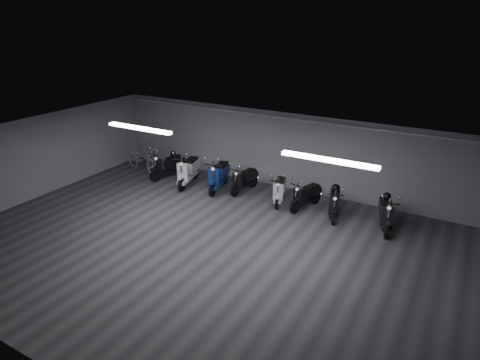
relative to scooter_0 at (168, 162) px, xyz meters
The scene contains 20 objects.
floor 5.53m from the scooter_0, 40.83° to the right, with size 14.00×10.00×0.01m, color #3A3A3D.
ceiling 5.89m from the scooter_0, 40.83° to the right, with size 14.00×10.00×0.01m, color gray.
back_wall 4.45m from the scooter_0, 18.80° to the left, with size 14.00×0.01×2.80m, color #959497.
front_wall 9.58m from the scooter_0, 64.20° to the right, with size 14.00×0.01×2.80m, color #959497.
left_wall 4.64m from the scooter_0, 128.44° to the right, with size 0.01×10.00×2.80m, color #959497.
fluor_strip_left 3.51m from the scooter_0, 65.96° to the right, with size 2.40×0.18×0.08m, color white.
fluor_strip_right 7.89m from the scooter_0, 19.90° to the right, with size 2.40×0.18×0.08m, color white.
conduit 4.78m from the scooter_0, 17.74° to the left, with size 0.05×0.05×13.60m, color white.
scooter_0 is the anchor object (origin of this frame).
scooter_2 1.09m from the scooter_0, ahead, with size 0.66×1.99×1.48m, color white, non-canonical shape.
scooter_4 2.31m from the scooter_0, ahead, with size 0.64×1.93×1.44m, color navy, non-canonical shape.
scooter_5 3.24m from the scooter_0, ahead, with size 0.54×1.63×1.22m, color black, non-canonical shape.
scooter_6 4.71m from the scooter_0, ahead, with size 0.54×1.63×1.22m, color white, non-canonical shape.
scooter_7 5.66m from the scooter_0, ahead, with size 0.54×1.61×1.20m, color black, non-canonical shape.
scooter_8 6.66m from the scooter_0, ahead, with size 0.54×1.62×1.20m, color black, non-canonical shape.
scooter_9 8.23m from the scooter_0, ahead, with size 0.59×1.78×1.33m, color black, non-canonical shape.
bicycle 1.42m from the scooter_0, behind, with size 0.69×1.94×1.26m, color silver.
helmet_0 0.37m from the scooter_0, 71.23° to the left, with size 0.23×0.23×0.23m, color black.
helmet_1 8.16m from the scooter_0, ahead, with size 0.24×0.24×0.24m, color black.
helmet_2 6.61m from the scooter_0, ahead, with size 0.28×0.28×0.28m, color black.
Camera 1 is at (5.88, -8.27, 6.00)m, focal length 31.32 mm.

